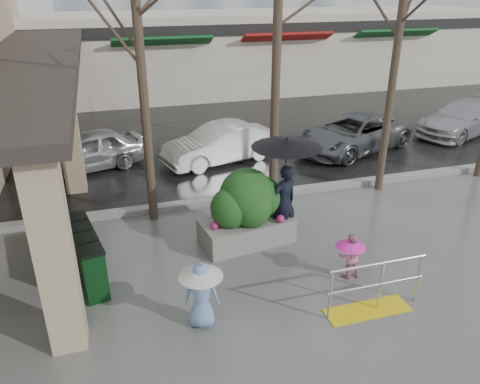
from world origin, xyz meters
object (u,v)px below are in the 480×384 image
child_blue (201,289)px  planter (247,208)px  handrail (372,293)px  woman (285,176)px  tree_west (136,4)px  child_pink (350,252)px  car_c (353,133)px  car_b (220,144)px  car_a (85,151)px  car_d (463,118)px  news_boxes (86,255)px  tree_mideast (402,10)px

child_blue → planter: size_ratio=0.56×
handrail → woman: 3.24m
tree_west → child_pink: (3.48, -3.71, -4.51)m
planter → car_c: 7.41m
child_pink → car_b: size_ratio=0.25×
car_a → car_c: (9.02, -0.76, 0.00)m
planter → car_d: size_ratio=0.50×
planter → car_b: 5.26m
child_blue → car_b: (2.31, 7.72, -0.12)m
woman → car_b: size_ratio=0.65×
car_b → car_d: size_ratio=0.88×
woman → news_boxes: 4.52m
woman → tree_mideast: bearing=-173.2°
car_c → handrail: bearing=-47.8°
planter → car_c: bearing=42.4°
handrail → child_blue: 3.11m
news_boxes → car_a: car_a is taller
planter → car_a: (-3.54, 5.75, -0.23)m
tree_west → car_a: tree_west is taller
woman → news_boxes: woman is taller
handrail → planter: planter is taller
handrail → car_b: size_ratio=0.50×
planter → news_boxes: planter is taller
tree_west → child_pink: tree_west is taller
tree_west → news_boxes: tree_west is taller
car_a → car_c: bearing=68.3°
news_boxes → car_d: 15.28m
car_c → child_pink: bearing=-50.6°
tree_west → news_boxes: 5.31m
planter → car_c: planter is taller
news_boxes → tree_mideast: bearing=4.3°
handrail → car_d: bearing=43.1°
handrail → car_a: 10.10m
child_blue → car_d: size_ratio=0.28×
child_pink → car_c: (3.91, 6.93, 0.06)m
news_boxes → car_b: 7.08m
car_a → car_b: 4.29m
handrail → tree_west: tree_west is taller
car_b → car_c: size_ratio=0.84×
car_b → child_blue: bearing=-31.9°
tree_mideast → car_d: tree_mideast is taller
tree_mideast → car_b: tree_mideast is taller
woman → car_d: 11.20m
news_boxes → car_a: (-0.03, 6.23, 0.09)m
car_a → woman: bearing=20.3°
tree_west → child_pink: bearing=-46.8°
tree_mideast → car_c: 5.39m
tree_mideast → car_b: (-3.87, 3.43, -4.23)m
tree_west → car_d: size_ratio=1.57×
tree_mideast → car_a: size_ratio=1.76×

